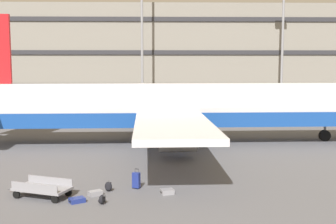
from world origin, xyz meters
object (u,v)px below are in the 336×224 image
object	(u,v)px
backpack_navy	(102,200)
baggage_cart	(42,188)
suitcase_black	(77,200)
backpack_orange	(108,187)
suitcase_laid_flat	(136,180)
suitcase_scuffed	(167,192)
suitcase_silver	(95,193)
airliner	(173,108)

from	to	relation	value
backpack_navy	baggage_cart	bearing A→B (deg)	159.51
suitcase_black	backpack_orange	size ratio (longest dim) A/B	1.53
suitcase_laid_flat	suitcase_scuffed	world-z (taller)	suitcase_laid_flat
suitcase_black	suitcase_silver	size ratio (longest dim) A/B	1.08
airliner	suitcase_silver	xyz separation A→B (m)	(-4.21, -13.71, -2.67)
backpack_orange	backpack_navy	world-z (taller)	backpack_orange
suitcase_scuffed	suitcase_black	bearing A→B (deg)	-164.01
suitcase_silver	backpack_navy	world-z (taller)	backpack_navy
backpack_navy	suitcase_laid_flat	bearing A→B (deg)	59.28
airliner	backpack_orange	bearing A→B (deg)	-105.65
suitcase_scuffed	backpack_navy	size ratio (longest dim) A/B	1.51
suitcase_laid_flat	suitcase_scuffed	distance (m)	1.83
suitcase_scuffed	backpack_orange	xyz separation A→B (m)	(-2.87, 0.48, 0.12)
baggage_cart	backpack_navy	bearing A→B (deg)	-20.49
airliner	backpack_navy	size ratio (longest dim) A/B	77.37
suitcase_laid_flat	baggage_cart	distance (m)	4.53
backpack_orange	airliner	bearing A→B (deg)	74.35
baggage_cart	suitcase_silver	bearing A→B (deg)	5.04
airliner	baggage_cart	bearing A→B (deg)	-115.54
suitcase_black	suitcase_scuffed	distance (m)	4.27
suitcase_silver	backpack_orange	distance (m)	0.84
suitcase_silver	suitcase_scuffed	size ratio (longest dim) A/B	1.05
suitcase_silver	backpack_orange	size ratio (longest dim) A/B	1.42
suitcase_black	suitcase_laid_flat	distance (m)	3.34
suitcase_black	backpack_navy	distance (m)	1.18
suitcase_black	backpack_orange	bearing A→B (deg)	53.47
suitcase_black	backpack_orange	xyz separation A→B (m)	(1.23, 1.65, 0.13)
airliner	baggage_cart	world-z (taller)	airliner
airliner	suitcase_black	distance (m)	15.75
backpack_orange	baggage_cart	bearing A→B (deg)	-164.21
suitcase_laid_flat	suitcase_scuffed	xyz separation A→B (m)	(1.53, -0.94, -0.32)
suitcase_black	suitcase_silver	distance (m)	1.23
suitcase_silver	backpack_navy	xyz separation A→B (m)	(0.47, -1.30, 0.09)
suitcase_silver	backpack_orange	world-z (taller)	backpack_orange
airliner	backpack_navy	bearing A→B (deg)	-104.01
suitcase_scuffed	backpack_orange	world-z (taller)	backpack_orange
suitcase_laid_flat	suitcase_silver	xyz separation A→B (m)	(-1.89, -1.09, -0.32)
suitcase_black	backpack_navy	bearing A→B (deg)	-13.68
airliner	suitcase_scuffed	xyz separation A→B (m)	(-0.79, -13.56, -2.67)
suitcase_silver	backpack_orange	bearing A→B (deg)	49.03
suitcase_silver	baggage_cart	distance (m)	2.47
suitcase_silver	backpack_navy	size ratio (longest dim) A/B	1.58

